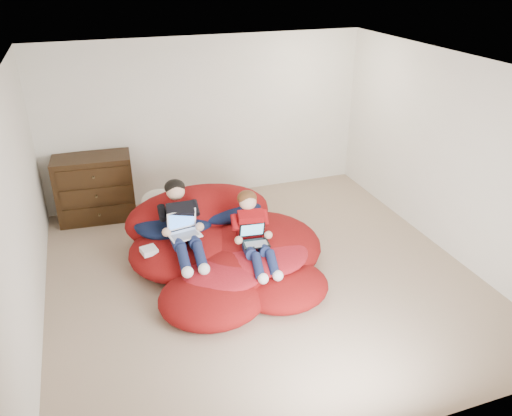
{
  "coord_description": "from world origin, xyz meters",
  "views": [
    {
      "loc": [
        -1.74,
        -4.79,
        3.49
      ],
      "look_at": [
        0.08,
        0.44,
        0.7
      ],
      "focal_mm": 35.0,
      "sensor_mm": 36.0,
      "label": 1
    }
  ],
  "objects_px": {
    "older_boy": "(182,221)",
    "laptop_black": "(254,237)",
    "dresser": "(95,188)",
    "younger_boy": "(253,230)",
    "laptop_white": "(183,228)",
    "beanbag_pile": "(223,247)"
  },
  "relations": [
    {
      "from": "laptop_black",
      "to": "laptop_white",
      "type": "bearing_deg",
      "value": 155.18
    },
    {
      "from": "beanbag_pile",
      "to": "younger_boy",
      "type": "bearing_deg",
      "value": -52.9
    },
    {
      "from": "older_boy",
      "to": "laptop_black",
      "type": "relative_size",
      "value": 3.59
    },
    {
      "from": "younger_boy",
      "to": "dresser",
      "type": "bearing_deg",
      "value": 127.25
    },
    {
      "from": "younger_boy",
      "to": "laptop_white",
      "type": "distance_m",
      "value": 0.82
    },
    {
      "from": "laptop_white",
      "to": "younger_boy",
      "type": "bearing_deg",
      "value": -22.86
    },
    {
      "from": "beanbag_pile",
      "to": "dresser",
      "type": "bearing_deg",
      "value": 127.28
    },
    {
      "from": "laptop_black",
      "to": "older_boy",
      "type": "bearing_deg",
      "value": 149.83
    },
    {
      "from": "beanbag_pile",
      "to": "laptop_black",
      "type": "distance_m",
      "value": 0.57
    },
    {
      "from": "older_boy",
      "to": "laptop_white",
      "type": "height_order",
      "value": "older_boy"
    },
    {
      "from": "older_boy",
      "to": "laptop_black",
      "type": "xyz_separation_m",
      "value": [
        0.76,
        -0.44,
        -0.13
      ]
    },
    {
      "from": "younger_boy",
      "to": "older_boy",
      "type": "bearing_deg",
      "value": 151.61
    },
    {
      "from": "younger_boy",
      "to": "laptop_black",
      "type": "bearing_deg",
      "value": -90.0
    },
    {
      "from": "older_boy",
      "to": "younger_boy",
      "type": "distance_m",
      "value": 0.86
    },
    {
      "from": "beanbag_pile",
      "to": "laptop_black",
      "type": "relative_size",
      "value": 7.38
    },
    {
      "from": "laptop_black",
      "to": "beanbag_pile",
      "type": "bearing_deg",
      "value": 124.87
    },
    {
      "from": "beanbag_pile",
      "to": "younger_boy",
      "type": "xyz_separation_m",
      "value": [
        0.27,
        -0.36,
        0.38
      ]
    },
    {
      "from": "beanbag_pile",
      "to": "laptop_white",
      "type": "distance_m",
      "value": 0.62
    },
    {
      "from": "older_boy",
      "to": "dresser",
      "type": "bearing_deg",
      "value": 117.07
    },
    {
      "from": "older_boy",
      "to": "laptop_white",
      "type": "relative_size",
      "value": 2.95
    },
    {
      "from": "dresser",
      "to": "laptop_black",
      "type": "xyz_separation_m",
      "value": [
        1.68,
        -2.23,
        0.08
      ]
    },
    {
      "from": "older_boy",
      "to": "laptop_white",
      "type": "xyz_separation_m",
      "value": [
        -0.0,
        -0.09,
        -0.06
      ]
    }
  ]
}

